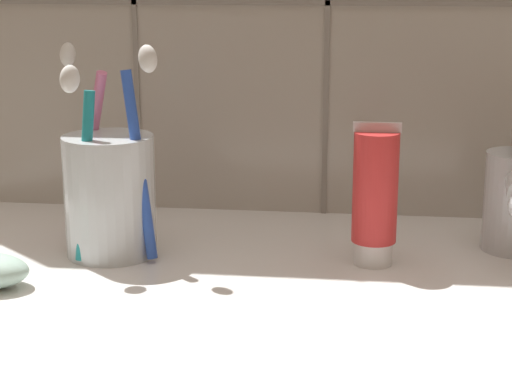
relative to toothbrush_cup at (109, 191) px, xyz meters
The scene contains 3 objects.
sink_counter 17.37cm from the toothbrush_cup, 13.49° to the right, with size 74.56×37.51×2.00cm, color white.
toothbrush_cup is the anchor object (origin of this frame).
toothpaste_tube 22.22cm from the toothbrush_cup, ahead, with size 3.86×3.67×11.89cm.
Camera 1 is at (4.93, -63.92, 26.00)cm, focal length 60.00 mm.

